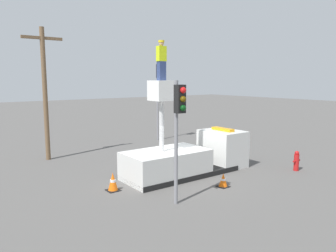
{
  "coord_description": "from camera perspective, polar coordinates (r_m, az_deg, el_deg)",
  "views": [
    {
      "loc": [
        -9.65,
        -12.03,
        4.62
      ],
      "look_at": [
        -1.79,
        -1.4,
        2.71
      ],
      "focal_mm": 35.0,
      "sensor_mm": 36.0,
      "label": 1
    }
  ],
  "objects": [
    {
      "name": "traffic_cone_rear",
      "position": [
        13.99,
        -9.57,
        -9.59
      ],
      "size": [
        0.52,
        0.52,
        0.78
      ],
      "color": "black",
      "rests_on": "ground"
    },
    {
      "name": "bucket_truck",
      "position": [
        16.16,
        3.47,
        -5.45
      ],
      "size": [
        6.59,
        2.27,
        4.55
      ],
      "color": "black",
      "rests_on": "ground"
    },
    {
      "name": "fire_hydrant",
      "position": [
        17.9,
        21.46,
        -5.68
      ],
      "size": [
        0.5,
        0.26,
        1.02
      ],
      "color": "red",
      "rests_on": "ground"
    },
    {
      "name": "worker",
      "position": [
        14.76,
        -1.16,
        11.35
      ],
      "size": [
        0.4,
        0.26,
        1.75
      ],
      "color": "navy",
      "rests_on": "bucket_truck"
    },
    {
      "name": "utility_pole",
      "position": [
        19.74,
        -20.66,
        5.99
      ],
      "size": [
        2.2,
        0.26,
        7.45
      ],
      "color": "brown",
      "rests_on": "ground"
    },
    {
      "name": "traffic_light_across",
      "position": [
        24.47,
        -1.67,
        7.02
      ],
      "size": [
        0.34,
        0.57,
        5.85
      ],
      "color": "gray",
      "rests_on": "ground"
    },
    {
      "name": "ground_plane",
      "position": [
        16.1,
        2.2,
        -8.48
      ],
      "size": [
        120.0,
        120.0,
        0.0
      ],
      "primitive_type": "plane",
      "color": "#565451"
    },
    {
      "name": "traffic_cone_curbside",
      "position": [
        14.5,
        9.59,
        -9.34
      ],
      "size": [
        0.47,
        0.47,
        0.59
      ],
      "color": "black",
      "rests_on": "ground"
    },
    {
      "name": "traffic_light_pole",
      "position": [
        11.66,
        1.88,
        1.43
      ],
      "size": [
        0.34,
        0.57,
        4.57
      ],
      "color": "gray",
      "rests_on": "ground"
    }
  ]
}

